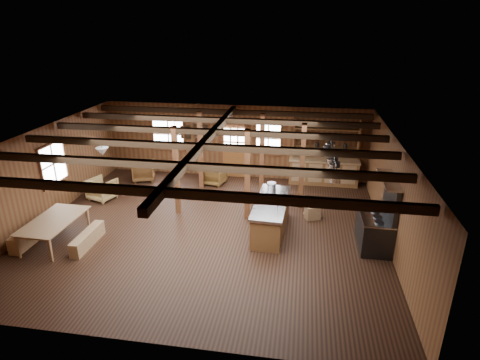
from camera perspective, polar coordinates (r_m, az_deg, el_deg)
The scene contains 22 objects.
room at distance 11.21m, azimuth -4.75°, elevation -0.80°, with size 10.04×9.04×2.84m.
ceiling_joists at distance 10.95m, azimuth -4.73°, elevation 5.76°, with size 9.80×8.82×0.18m.
timber_posts at distance 13.02m, azimuth -0.37°, elevation 2.49°, with size 3.95×2.35×2.80m.
back_door at distance 15.48m, azimuth -0.83°, elevation 3.58°, with size 1.02×0.08×2.15m.
window_back_left at distance 15.92m, azimuth -10.15°, elevation 6.46°, with size 1.32×0.06×1.32m.
window_back_right at distance 15.12m, azimuth 4.05°, elevation 5.94°, with size 1.02×0.06×1.32m.
window_left at distance 13.57m, azimuth -25.07°, elevation 2.10°, with size 0.14×1.24×1.32m.
notice_boards at distance 15.59m, azimuth -6.31°, elevation 6.49°, with size 1.08×0.03×0.90m.
back_counter at distance 15.15m, azimuth 11.80°, elevation 1.59°, with size 2.55×0.60×2.45m.
pendant_lamps at distance 12.52m, azimuth -13.87°, elevation 5.17°, with size 1.86×2.36×0.66m.
pot_rack at distance 11.01m, azimuth 12.92°, elevation 2.99°, with size 0.40×3.00×0.45m.
kitchen_island at distance 11.54m, azimuth 4.43°, elevation -5.14°, with size 1.01×2.54×1.20m.
step_stool at distance 12.53m, azimuth 10.28°, elevation -4.54°, with size 0.48×0.34×0.42m, color brown.
commercial_range at distance 11.32m, azimuth 18.88°, elevation -6.01°, with size 0.81×1.57×1.94m.
dining_table at distance 12.06m, azimuth -24.63°, elevation -6.66°, with size 1.98×1.10×0.70m, color #946943.
bench_wall at distance 12.53m, azimuth -27.44°, elevation -6.73°, with size 0.31×1.63×0.45m, color brown.
bench_aisle at distance 11.68m, azimuth -20.85°, elevation -7.81°, with size 0.27×1.44×0.40m, color brown.
armchair_a at distance 15.72m, azimuth -13.55°, elevation 1.29°, with size 0.79×0.82×0.74m, color brown.
armchair_b at distance 14.96m, azimuth -3.65°, elevation 0.75°, with size 0.75×0.78×0.71m, color brown.
armchair_c at distance 14.40m, azimuth -18.99°, elevation -1.20°, with size 0.79×0.82×0.74m, color #9B7C46.
counter_pot at distance 12.22m, azimuth 4.52°, elevation -0.76°, with size 0.28×0.28×0.17m, color silver.
bowl at distance 11.66m, azimuth 3.18°, elevation -2.13°, with size 0.23×0.23×0.06m, color silver.
Camera 1 is at (2.55, -10.06, 5.63)m, focal length 30.00 mm.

